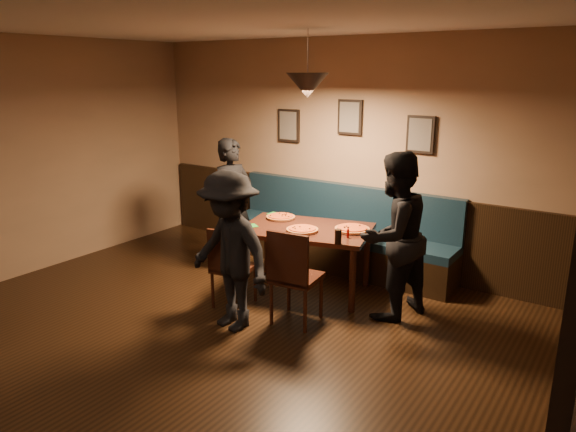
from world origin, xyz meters
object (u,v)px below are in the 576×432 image
(chair_near_right, at_px, (297,275))
(diner_right, at_px, (393,236))
(booth_bench, at_px, (336,229))
(diner_front, at_px, (230,251))
(diner_left, at_px, (233,204))
(dining_table, at_px, (306,259))
(soda_glass, at_px, (338,237))
(chair_near_left, at_px, (234,266))
(tabasco_bottle, at_px, (348,233))

(chair_near_right, distance_m, diner_right, 1.02)
(booth_bench, distance_m, diner_front, 1.99)
(diner_left, bearing_deg, diner_right, -86.88)
(diner_left, height_order, diner_right, diner_right)
(dining_table, relative_size, diner_left, 0.85)
(booth_bench, bearing_deg, diner_left, -145.97)
(booth_bench, distance_m, diner_left, 1.31)
(booth_bench, distance_m, soda_glass, 1.34)
(chair_near_left, relative_size, diner_left, 0.53)
(booth_bench, distance_m, chair_near_left, 1.61)
(booth_bench, relative_size, chair_near_left, 3.48)
(tabasco_bottle, bearing_deg, diner_front, -122.19)
(chair_near_right, relative_size, diner_right, 0.58)
(dining_table, bearing_deg, diner_left, 158.69)
(diner_front, distance_m, soda_glass, 1.09)
(chair_near_left, xyz_separation_m, diner_right, (1.45, 0.70, 0.40))
(dining_table, bearing_deg, diner_right, -16.80)
(booth_bench, height_order, dining_table, booth_bench)
(tabasco_bottle, bearing_deg, booth_bench, 125.16)
(chair_near_right, height_order, diner_right, diner_right)
(diner_left, distance_m, soda_glass, 1.76)
(chair_near_left, height_order, tabasco_bottle, chair_near_left)
(diner_right, distance_m, diner_front, 1.60)
(chair_near_right, height_order, diner_left, diner_left)
(booth_bench, height_order, diner_left, diner_left)
(chair_near_left, distance_m, chair_near_right, 0.76)
(dining_table, distance_m, diner_left, 1.23)
(diner_left, bearing_deg, dining_table, -89.02)
(diner_left, height_order, tabasco_bottle, diner_left)
(soda_glass, bearing_deg, diner_front, -128.92)
(chair_near_right, xyz_separation_m, diner_left, (-1.48, 0.81, 0.33))
(diner_left, distance_m, diner_front, 1.63)
(chair_near_left, relative_size, tabasco_bottle, 7.74)
(booth_bench, bearing_deg, chair_near_right, -74.61)
(diner_left, bearing_deg, tabasco_bottle, -89.22)
(diner_front, bearing_deg, tabasco_bottle, 67.71)
(chair_near_right, bearing_deg, diner_left, 144.49)
(diner_front, bearing_deg, diner_left, 138.96)
(chair_near_left, relative_size, diner_front, 0.56)
(diner_front, relative_size, soda_glass, 10.36)
(chair_near_right, relative_size, diner_left, 0.59)
(tabasco_bottle, bearing_deg, chair_near_right, -109.67)
(diner_front, bearing_deg, chair_near_right, 54.91)
(tabasco_bottle, bearing_deg, dining_table, 173.05)
(chair_near_right, relative_size, tabasco_bottle, 8.62)
(dining_table, bearing_deg, chair_near_right, -79.17)
(diner_right, xyz_separation_m, diner_front, (-1.15, -1.10, -0.07))
(chair_near_right, height_order, tabasco_bottle, chair_near_right)
(diner_left, xyz_separation_m, diner_right, (2.18, -0.16, 0.02))
(diner_left, height_order, diner_front, diner_left)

